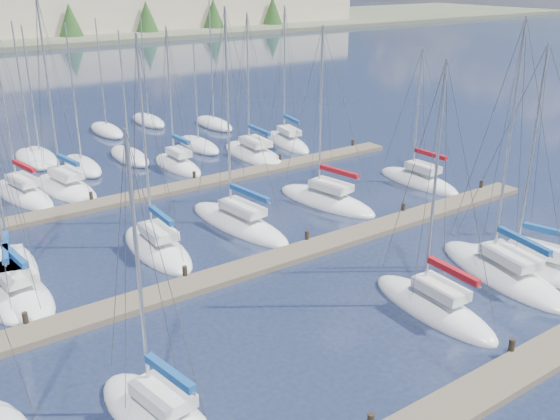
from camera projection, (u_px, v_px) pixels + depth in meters
ground at (34, 118)px, 67.42m from camera, size 400.00×400.00×0.00m
dock_near at (465, 401)px, 23.31m from camera, size 44.00×1.93×1.10m
dock_mid at (259, 265)px, 33.95m from camera, size 44.00×1.93×1.10m
dock_far at (151, 194)px, 44.58m from camera, size 44.00×1.93×1.10m
sailboat_l at (326, 200)px, 43.22m from camera, size 4.09×8.63×12.59m
sailboat_d at (433, 307)px, 29.64m from camera, size 2.67×7.62×12.48m
sailboat_i at (13, 279)px, 32.30m from camera, size 4.67×9.64×15.00m
sailboat_r at (287, 142)px, 57.60m from camera, size 3.69×8.10×12.92m
sailboat_m at (418, 181)px, 47.11m from camera, size 2.41×7.52×10.71m
sailboat_c at (160, 417)px, 22.42m from camera, size 3.55×6.99×11.46m
sailboat_q at (253, 154)px, 54.00m from camera, size 3.76×8.96×12.60m
sailboat_h at (15, 292)px, 31.03m from camera, size 3.58×7.65×12.57m
sailboat_p at (178, 165)px, 50.91m from camera, size 2.30×6.80×11.82m
sailboat_e at (502, 273)px, 32.95m from camera, size 4.41×9.19×13.92m
sailboat_o at (66, 188)px, 45.66m from camera, size 3.94×8.16×14.64m
sailboat_f at (529, 267)px, 33.58m from camera, size 4.87×9.21×12.69m
sailboat_n at (23, 194)px, 44.34m from camera, size 3.79×8.43×14.64m
sailboat_j at (157, 248)px, 35.90m from camera, size 2.91×7.67×12.86m
sailboat_k at (239, 223)px, 39.37m from camera, size 3.46×9.46×13.96m
distant_boats at (35, 157)px, 52.64m from camera, size 36.93×20.75×13.30m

